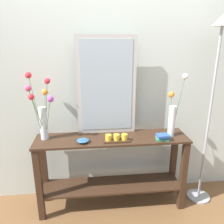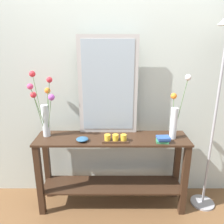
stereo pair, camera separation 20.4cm
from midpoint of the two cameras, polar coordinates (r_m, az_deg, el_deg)
The scene contains 10 objects.
ground_plane at distance 2.55m, azimuth -2.48°, elevation -22.72°, with size 7.00×6.00×0.02m, color brown.
wall_back at distance 2.25m, azimuth -3.43°, elevation 10.19°, with size 6.40×0.08×2.70m, color beige.
console_table at distance 2.27m, azimuth -2.65°, elevation -13.35°, with size 1.46×0.34×0.76m.
mirror_leaning at distance 2.12m, azimuth -4.22°, elevation 6.59°, with size 0.57×0.03×0.94m.
tall_vase_left at distance 2.13m, azimuth -20.36°, elevation 0.51°, with size 0.26×0.24×0.62m.
vase_right at distance 2.16m, azimuth 12.88°, elevation -0.49°, with size 0.15×0.12×0.61m.
candle_tray at distance 2.05m, azimuth -1.72°, elevation -6.87°, with size 0.24×0.09×0.07m.
decorative_bowl at distance 2.06m, azimuth -10.35°, elevation -7.29°, with size 0.11×0.11×0.03m.
book_stack at distance 2.10m, azimuth 10.26°, elevation -6.45°, with size 0.12×0.11×0.06m.
floor_lamp at distance 2.25m, azimuth 22.48°, elevation 6.61°, with size 0.24×0.24×1.87m.
Camera 1 is at (-0.21, -1.94, 1.64)m, focal length 35.46 mm.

